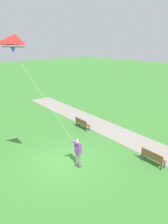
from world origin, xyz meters
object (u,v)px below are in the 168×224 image
Objects in this scene: person_kite_flyer at (78,150)px; park_bench_near_walkway at (82,123)px; park_bench_far_walkway at (153,157)px; flying_kite at (16,45)px.

person_kite_flyer is 5.76m from park_bench_near_walkway.
park_bench_near_walkway and park_bench_far_walkway have the same top height.
park_bench_far_walkway is (-6.57, 3.00, -6.43)m from flying_kite.
flying_kite is 3.60× the size of park_bench_far_walkway.
park_bench_near_walkway is at bearing -151.81° from flying_kite.
flying_kite is 3.60× the size of park_bench_near_walkway.
person_kite_flyer is at bearing 43.96° from park_bench_near_walkway.
park_bench_near_walkway is (-7.38, -3.96, -6.43)m from flying_kite.
park_bench_near_walkway is (-4.13, -3.98, -0.54)m from person_kite_flyer.
park_bench_near_walkway is at bearing -96.69° from park_bench_far_walkway.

